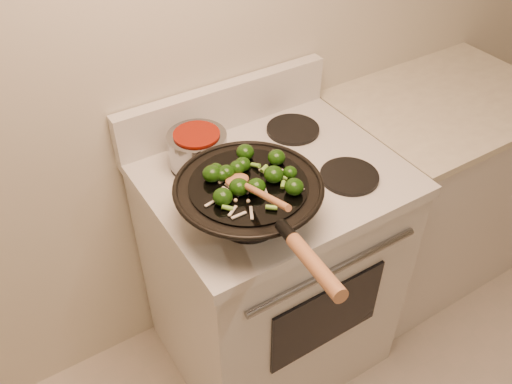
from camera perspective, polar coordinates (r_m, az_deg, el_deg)
stove at (r=1.99m, az=1.49°, el=-7.95°), size 0.78×0.67×1.08m
counter_unit at (r=2.44m, az=17.42°, el=0.25°), size 0.82×0.62×0.91m
wok at (r=1.45m, az=-0.71°, el=-0.91°), size 0.40×0.66×0.20m
stirfry at (r=1.42m, az=-0.83°, el=1.80°), size 0.28×0.26×0.05m
wooden_spoon at (r=1.35m, az=-0.59°, el=0.46°), size 0.07×0.29×0.13m
saucepan at (r=1.67m, az=-6.15°, el=4.59°), size 0.18×0.28×0.11m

